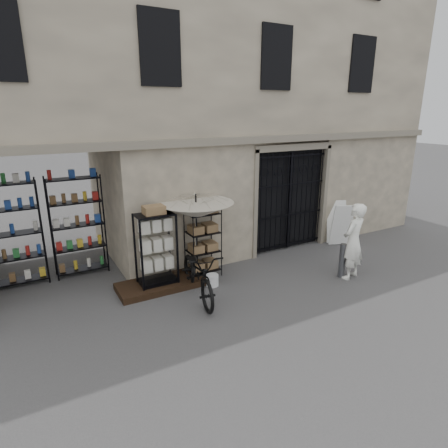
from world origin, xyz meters
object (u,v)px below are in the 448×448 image
market_umbrella (196,206)px  shopkeeper (349,277)px  display_cabinet (156,252)px  steel_bollard (342,261)px  wire_rack (203,243)px  easel_sign (339,223)px  bicycle (199,297)px  white_bucket (212,280)px

market_umbrella → shopkeeper: 4.18m
market_umbrella → shopkeeper: market_umbrella is taller
display_cabinet → steel_bollard: size_ratio=2.07×
wire_rack → easel_sign: wire_rack is taller
display_cabinet → bicycle: size_ratio=0.83×
white_bucket → steel_bollard: size_ratio=0.33×
display_cabinet → white_bucket: display_cabinet is taller
display_cabinet → wire_rack: size_ratio=1.04×
bicycle → steel_bollard: 3.65m
display_cabinet → shopkeeper: bearing=-11.5°
wire_rack → display_cabinet: bearing=-172.5°
display_cabinet → easel_sign: 5.86m
white_bucket → bicycle: size_ratio=0.14×
wire_rack → steel_bollard: 3.45m
market_umbrella → steel_bollard: size_ratio=2.94×
shopkeeper → easel_sign: size_ratio=1.46×
wire_rack → bicycle: bearing=-121.1°
display_cabinet → bicycle: display_cabinet is taller
steel_bollard → market_umbrella: bearing=151.6°
market_umbrella → steel_bollard: 3.82m
display_cabinet → market_umbrella: market_umbrella is taller
white_bucket → shopkeeper: bearing=-21.5°
white_bucket → bicycle: (-0.52, -0.34, -0.14)m
display_cabinet → easel_sign: display_cabinet is taller
steel_bollard → easel_sign: 2.45m
shopkeeper → easel_sign: bearing=-145.1°
white_bucket → easel_sign: bearing=7.9°
wire_rack → easel_sign: 4.60m
wire_rack → bicycle: wire_rack is taller
display_cabinet → wire_rack: display_cabinet is taller
market_umbrella → bicycle: size_ratio=1.19×
white_bucket → shopkeeper: (3.18, -1.25, -0.14)m
market_umbrella → easel_sign: market_umbrella is taller
wire_rack → steel_bollard: size_ratio=1.98×
market_umbrella → steel_bollard: bearing=-28.4°
white_bucket → shopkeeper: 3.42m
bicycle → shopkeeper: bearing=-5.1°
bicycle → display_cabinet: bearing=136.2°
market_umbrella → easel_sign: (4.80, 0.08, -1.16)m
market_umbrella → bicycle: (-0.41, -0.91, -1.82)m
easel_sign → bicycle: bearing=-146.5°
white_bucket → shopkeeper: white_bucket is taller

